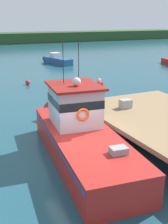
{
  "coord_description": "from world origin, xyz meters",
  "views": [
    {
      "loc": [
        -4.61,
        -10.01,
        5.7
      ],
      "look_at": [
        1.2,
        1.94,
        1.4
      ],
      "focal_mm": 46.5,
      "sensor_mm": 36.0,
      "label": 1
    }
  ],
  "objects_px": {
    "deckhand_by_the_boat": "(99,93)",
    "mooring_buoy_spare_mooring": "(28,82)",
    "main_fishing_boat": "(79,133)",
    "crate_single_far": "(126,104)",
    "moored_boat_far_left": "(57,60)"
  },
  "relations": [
    {
      "from": "deckhand_by_the_boat",
      "to": "mooring_buoy_spare_mooring",
      "type": "relative_size",
      "value": 3.77
    },
    {
      "from": "main_fishing_boat",
      "to": "crate_single_far",
      "type": "bearing_deg",
      "value": 25.77
    },
    {
      "from": "main_fishing_boat",
      "to": "moored_boat_far_left",
      "type": "bearing_deg",
      "value": 71.26
    },
    {
      "from": "deckhand_by_the_boat",
      "to": "crate_single_far",
      "type": "bearing_deg",
      "value": -17.22
    },
    {
      "from": "mooring_buoy_spare_mooring",
      "to": "moored_boat_far_left",
      "type": "bearing_deg",
      "value": 57.25
    },
    {
      "from": "moored_boat_far_left",
      "to": "mooring_buoy_spare_mooring",
      "type": "bearing_deg",
      "value": -122.75
    },
    {
      "from": "moored_boat_far_left",
      "to": "deckhand_by_the_boat",
      "type": "bearing_deg",
      "value": -105.64
    },
    {
      "from": "crate_single_far",
      "to": "main_fishing_boat",
      "type": "bearing_deg",
      "value": -154.23
    },
    {
      "from": "main_fishing_boat",
      "to": "mooring_buoy_spare_mooring",
      "type": "height_order",
      "value": "main_fishing_boat"
    },
    {
      "from": "mooring_buoy_spare_mooring",
      "to": "deckhand_by_the_boat",
      "type": "bearing_deg",
      "value": -88.45
    },
    {
      "from": "main_fishing_boat",
      "to": "mooring_buoy_spare_mooring",
      "type": "xyz_separation_m",
      "value": [
        1.76,
        14.73,
        -0.79
      ]
    },
    {
      "from": "moored_boat_far_left",
      "to": "mooring_buoy_spare_mooring",
      "type": "distance_m",
      "value": 12.69
    },
    {
      "from": "mooring_buoy_spare_mooring",
      "to": "main_fishing_boat",
      "type": "bearing_deg",
      "value": -96.8
    },
    {
      "from": "crate_single_far",
      "to": "moored_boat_far_left",
      "type": "height_order",
      "value": "crate_single_far"
    },
    {
      "from": "deckhand_by_the_boat",
      "to": "moored_boat_far_left",
      "type": "height_order",
      "value": "deckhand_by_the_boat"
    }
  ]
}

